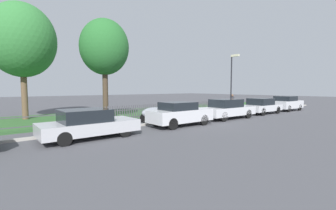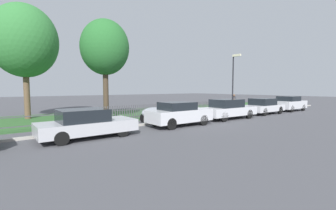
{
  "view_description": "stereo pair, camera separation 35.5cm",
  "coord_description": "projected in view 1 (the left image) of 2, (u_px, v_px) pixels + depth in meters",
  "views": [
    {
      "loc": [
        -11.3,
        -11.18,
        2.24
      ],
      "look_at": [
        -1.66,
        0.71,
        1.1
      ],
      "focal_mm": 24.0,
      "sensor_mm": 36.0,
      "label": 1
    },
    {
      "loc": [
        -11.02,
        -11.41,
        2.24
      ],
      "look_at": [
        -1.66,
        0.71,
        1.1
      ],
      "focal_mm": 24.0,
      "sensor_mm": 36.0,
      "label": 2
    }
  ],
  "objects": [
    {
      "name": "ground_plane",
      "position": [
        192.0,
        120.0,
        15.93
      ],
      "size": [
        120.0,
        120.0,
        0.0
      ],
      "primitive_type": "plane",
      "color": "#4C4C51"
    },
    {
      "name": "kerb_stone",
      "position": [
        191.0,
        119.0,
        16.0
      ],
      "size": [
        41.7,
        0.2,
        0.12
      ],
      "primitive_type": "cube",
      "color": "#B2ADA3",
      "rests_on": "ground"
    },
    {
      "name": "covered_motorcycle",
      "position": [
        154.0,
        113.0,
        14.99
      ],
      "size": [
        1.93,
        0.76,
        0.98
      ],
      "rotation": [
        0.0,
        0.0,
        -0.08
      ],
      "color": "black",
      "rests_on": "ground"
    },
    {
      "name": "tree_nearest_kerb",
      "position": [
        22.0,
        41.0,
        15.87
      ],
      "size": [
        4.54,
        4.54,
        8.25
      ],
      "color": "brown",
      "rests_on": "ground"
    },
    {
      "name": "parked_car_grey_coupe",
      "position": [
        286.0,
        103.0,
        22.52
      ],
      "size": [
        3.78,
        1.91,
        1.47
      ],
      "rotation": [
        0.0,
        0.0,
        -0.04
      ],
      "color": "silver",
      "rests_on": "ground"
    },
    {
      "name": "park_fence",
      "position": [
        174.0,
        110.0,
        17.46
      ],
      "size": [
        41.7,
        0.05,
        1.11
      ],
      "color": "#4C4C51",
      "rests_on": "ground"
    },
    {
      "name": "parked_car_white_van",
      "position": [
        261.0,
        106.0,
        19.69
      ],
      "size": [
        4.01,
        1.88,
        1.37
      ],
      "rotation": [
        0.0,
        0.0,
        -0.02
      ],
      "color": "silver",
      "rests_on": "ground"
    },
    {
      "name": "grass_strip",
      "position": [
        145.0,
        113.0,
        20.71
      ],
      "size": [
        41.7,
        8.31,
        0.01
      ],
      "primitive_type": "cube",
      "color": "#33602D",
      "rests_on": "ground"
    },
    {
      "name": "parked_car_black_saloon",
      "position": [
        88.0,
        124.0,
        10.07
      ],
      "size": [
        4.21,
        1.85,
        1.31
      ],
      "rotation": [
        0.0,
        0.0,
        0.0
      ],
      "color": "#BCBCC1",
      "rests_on": "ground"
    },
    {
      "name": "parked_car_red_compact",
      "position": [
        227.0,
        109.0,
        16.46
      ],
      "size": [
        4.58,
        1.86,
        1.45
      ],
      "rotation": [
        0.0,
        0.0,
        -0.04
      ],
      "color": "silver",
      "rests_on": "ground"
    },
    {
      "name": "street_lamp",
      "position": [
        232.0,
        76.0,
        19.84
      ],
      "size": [
        0.2,
        0.79,
        5.18
      ],
      "color": "black",
      "rests_on": "ground"
    },
    {
      "name": "pedestrian_near_fence",
      "position": [
        232.0,
        102.0,
        20.19
      ],
      "size": [
        0.4,
        0.35,
        1.72
      ],
      "rotation": [
        0.0,
        0.0,
        6.27
      ],
      "color": "slate",
      "rests_on": "ground"
    },
    {
      "name": "tree_behind_motorcycle",
      "position": [
        104.0,
        48.0,
        15.17
      ],
      "size": [
        3.26,
        3.26,
        6.9
      ],
      "color": "#473828",
      "rests_on": "ground"
    },
    {
      "name": "parked_car_navy_estate",
      "position": [
        180.0,
        114.0,
        13.41
      ],
      "size": [
        3.99,
        1.76,
        1.43
      ],
      "rotation": [
        0.0,
        0.0,
        -0.02
      ],
      "color": "silver",
      "rests_on": "ground"
    }
  ]
}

